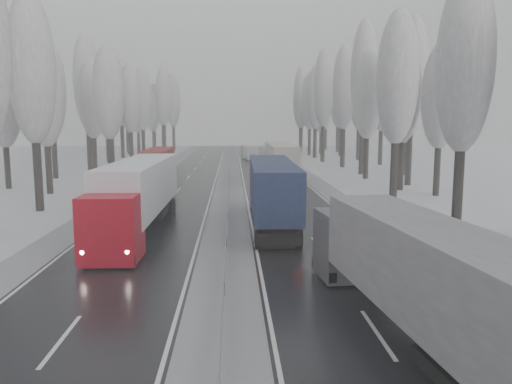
{
  "coord_description": "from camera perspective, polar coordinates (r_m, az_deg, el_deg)",
  "views": [
    {
      "loc": [
        0.4,
        -15.77,
        7.14
      ],
      "look_at": [
        2.03,
        18.86,
        2.2
      ],
      "focal_mm": 35.0,
      "sensor_mm": 36.0,
      "label": 1
    }
  ],
  "objects": [
    {
      "name": "tree_68",
      "position": [
        86.64,
        -14.24,
        10.25
      ],
      "size": [
        3.6,
        3.6,
        16.65
      ],
      "color": "black",
      "rests_on": "ground"
    },
    {
      "name": "tree_33",
      "position": [
        110.71,
        7.47,
        9.14
      ],
      "size": [
        3.6,
        3.6,
        14.33
      ],
      "color": "black",
      "rests_on": "ground"
    },
    {
      "name": "tree_30",
      "position": [
        98.9,
        6.82,
        10.59
      ],
      "size": [
        3.6,
        3.6,
        17.86
      ],
      "color": "black",
      "rests_on": "ground"
    },
    {
      "name": "tree_31",
      "position": [
        103.96,
        9.73,
        10.66
      ],
      "size": [
        3.6,
        3.6,
        18.58
      ],
      "color": "black",
      "rests_on": "ground"
    },
    {
      "name": "tree_76",
      "position": [
        125.42,
        -9.47,
        10.2
      ],
      "size": [
        3.6,
        3.6,
        18.55
      ],
      "color": "black",
      "rests_on": "ground"
    },
    {
      "name": "tree_73",
      "position": [
        110.63,
        -14.51,
        9.91
      ],
      "size": [
        3.6,
        3.6,
        17.22
      ],
      "color": "black",
      "rests_on": "ground"
    },
    {
      "name": "truck_red_red",
      "position": [
        57.12,
        -11.25,
        3.11
      ],
      "size": [
        2.68,
        15.53,
        3.97
      ],
      "rotation": [
        0.0,
        0.0,
        0.02
      ],
      "color": "red",
      "rests_on": "ground"
    },
    {
      "name": "tree_29",
      "position": [
        94.75,
        11.75,
        10.68
      ],
      "size": [
        3.6,
        3.6,
        18.11
      ],
      "color": "black",
      "rests_on": "ground"
    },
    {
      "name": "tree_62",
      "position": [
        61.29,
        -16.53,
        10.79
      ],
      "size": [
        3.6,
        3.6,
        16.04
      ],
      "color": "black",
      "rests_on": "ground"
    },
    {
      "name": "tree_58",
      "position": [
        43.4,
        -24.27,
        12.65
      ],
      "size": [
        3.6,
        3.6,
        17.21
      ],
      "color": "black",
      "rests_on": "ground"
    },
    {
      "name": "tree_18",
      "position": [
        45.21,
        15.86,
        12.32
      ],
      "size": [
        3.6,
        3.6,
        16.58
      ],
      "color": "black",
      "rests_on": "ground"
    },
    {
      "name": "tree_23",
      "position": [
        69.29,
        16.82,
        9.11
      ],
      "size": [
        3.6,
        3.6,
        13.55
      ],
      "color": "black",
      "rests_on": "ground"
    },
    {
      "name": "tree_79",
      "position": [
        136.72,
        -11.59,
        9.57
      ],
      "size": [
        3.6,
        3.6,
        17.07
      ],
      "color": "black",
      "rests_on": "ground"
    },
    {
      "name": "shoulder_left",
      "position": [
        47.52,
        -15.56,
        -0.81
      ],
      "size": [
        2.4,
        200.0,
        0.04
      ],
      "primitive_type": "cube",
      "color": "#929499",
      "rests_on": "ground"
    },
    {
      "name": "tree_20",
      "position": [
        53.95,
        16.54,
        10.97
      ],
      "size": [
        3.6,
        3.6,
        15.71
      ],
      "color": "black",
      "rests_on": "ground"
    },
    {
      "name": "tree_74",
      "position": [
        116.27,
        -10.53,
        10.7
      ],
      "size": [
        3.6,
        3.6,
        19.68
      ],
      "color": "black",
      "rests_on": "ground"
    },
    {
      "name": "tree_61",
      "position": [
        59.06,
        -26.95,
        9.06
      ],
      "size": [
        3.6,
        3.6,
        13.95
      ],
      "color": "black",
      "rests_on": "ground"
    },
    {
      "name": "tree_66",
      "position": [
        80.34,
        -16.3,
        9.71
      ],
      "size": [
        3.6,
        3.6,
        15.23
      ],
      "color": "black",
      "rests_on": "ground"
    },
    {
      "name": "tree_60",
      "position": [
        53.22,
        -23.01,
        10.11
      ],
      "size": [
        3.6,
        3.6,
        14.84
      ],
      "color": "black",
      "rests_on": "ground"
    },
    {
      "name": "median_guardrail",
      "position": [
        46.23,
        -3.17,
        -0.04
      ],
      "size": [
        0.12,
        200.0,
        0.76
      ],
      "color": "slate",
      "rests_on": "ground"
    },
    {
      "name": "tree_69",
      "position": [
        91.68,
        -16.79,
        11.09
      ],
      "size": [
        3.6,
        3.6,
        19.35
      ],
      "color": "black",
      "rests_on": "ground"
    },
    {
      "name": "tree_21",
      "position": [
        58.58,
        17.41,
        12.5
      ],
      "size": [
        3.6,
        3.6,
        18.62
      ],
      "color": "black",
      "rests_on": "ground"
    },
    {
      "name": "tree_77",
      "position": [
        130.07,
        -11.72,
        8.87
      ],
      "size": [
        3.6,
        3.6,
        14.32
      ],
      "color": "black",
      "rests_on": "ground"
    },
    {
      "name": "truck_cream_box",
      "position": [
        59.39,
        2.76,
        3.74
      ],
      "size": [
        2.86,
        17.61,
        4.51
      ],
      "rotation": [
        0.0,
        0.0,
        -0.0
      ],
      "color": "#B7B2A2",
      "rests_on": "ground"
    },
    {
      "name": "tree_72",
      "position": [
        106.12,
        -13.38,
        9.3
      ],
      "size": [
        3.6,
        3.6,
        15.11
      ],
      "color": "black",
      "rests_on": "ground"
    },
    {
      "name": "ground",
      "position": [
        17.32,
        -3.94,
        -16.25
      ],
      "size": [
        260.0,
        260.0,
        0.0
      ],
      "primitive_type": "plane",
      "color": "silver",
      "rests_on": "ground"
    },
    {
      "name": "tree_63",
      "position": [
        67.39,
        -22.39,
        10.7
      ],
      "size": [
        3.6,
        3.6,
        16.88
      ],
      "color": "black",
      "rests_on": "ground"
    },
    {
      "name": "tree_34",
      "position": [
        113.21,
        5.16,
        10.21
      ],
      "size": [
        3.6,
        3.6,
        17.63
      ],
      "color": "black",
      "rests_on": "ground"
    },
    {
      "name": "tree_25",
      "position": [
        75.08,
        16.65,
        11.88
      ],
      "size": [
        3.6,
        3.6,
        19.44
      ],
      "color": "black",
      "rests_on": "ground"
    },
    {
      "name": "truck_grey_tarp",
      "position": [
        16.81,
        17.96,
        -8.74
      ],
      "size": [
        4.13,
        16.03,
        4.08
      ],
      "rotation": [
        0.0,
        0.0,
        0.1
      ],
      "color": "#424146",
      "rests_on": "ground"
    },
    {
      "name": "tree_24",
      "position": [
        69.31,
        12.24,
        12.93
      ],
      "size": [
        3.6,
        3.6,
        20.49
      ],
      "color": "black",
      "rests_on": "ground"
    },
    {
      "name": "tree_75",
      "position": [
        121.71,
        -14.59,
        10.13
      ],
      "size": [
        3.6,
        3.6,
        18.6
      ],
      "color": "black",
      "rests_on": "ground"
    },
    {
      "name": "tree_67",
      "position": [
        84.6,
        -16.62,
        10.41
      ],
      "size": [
        3.6,
        3.6,
        17.09
      ],
      "color": "black",
      "rests_on": "ground"
    },
    {
      "name": "tree_64",
      "position": [
        71.04,
        -18.22,
        9.98
      ],
      "size": [
        3.6,
        3.6,
        15.42
      ],
      "color": "black",
      "rests_on": "ground"
    },
    {
      "name": "tree_39",
      "position": [
        138.17,
        6.18,
        9.43
      ],
      "size": [
        3.6,
        3.6,
        16.19
      ],
      "color": "black",
      "rests_on": "ground"
    },
    {
      "name": "tree_35",
      "position": [
        118.75,
        9.38,
        10.23
      ],
      "size": [
        3.6,
        3.6,
        18.25
      ],
      "color": "black",
      "rests_on": "ground"
    },
    {
      "name": "tree_78",
      "position": [
        132.42,
        -10.67,
        10.33
      ],
      "size": [
        3.6,
        3.6,
        19.55
      ],
      "color": "black",
      "rests_on": "ground"
    },
    {
      "name": "box_truck_distant",
      "position": [
        93.31,
        -0.71,
        4.53
      ],
      "size": [
        2.96,
        7.14,
        2.59
      ],
      "rotation": [
        0.0,
        0.0,
        0.12
      ],
      "color": "silver",
      "rests_on": "ground"
    },
    {
      "name": "tree_22",
      "position": [
        63.66,
        12.66,
        10.71
      ],
      "size": [
        3.6,
        3.6,
        15.86
      ],
      "color": "black",
      "rests_on": "ground"
    },
    {
      "name": "tree_26",
      "position": [
        79.09,
        10.04,
        11.58
      ],
      "size": [
        3.6,
        3.6,
        18.78
      ],
      "color": "black",
      "rests_on": "ground"
    },
    {
      "name": "tree_28",
      "position": [
        89.33,
        7.74,
        11.56
      ],
      "size": [
        3.6,
        3.6,
        19.62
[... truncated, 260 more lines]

